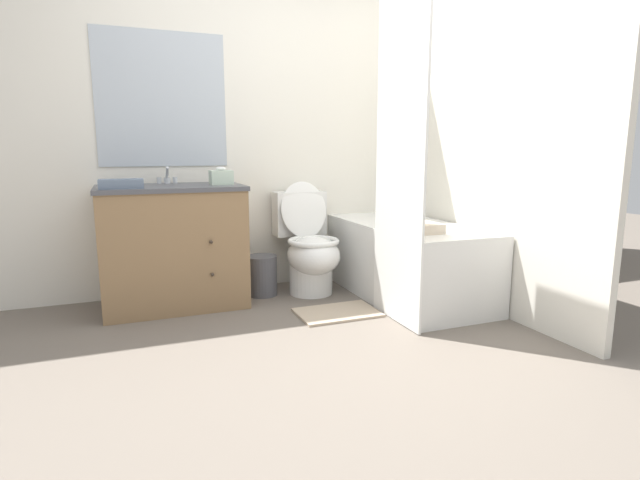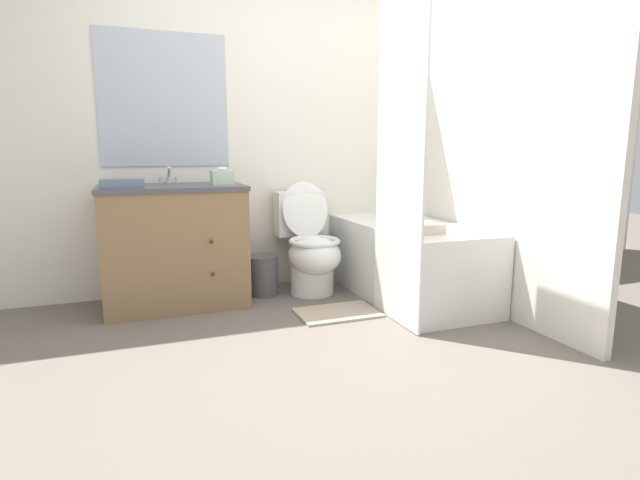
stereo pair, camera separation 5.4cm
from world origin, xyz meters
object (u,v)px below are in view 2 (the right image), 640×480
at_px(vanity_cabinet, 175,244).
at_px(bath_mat, 337,313).
at_px(hand_towel_folded, 122,184).
at_px(toilet, 310,248).
at_px(sink_faucet, 169,178).
at_px(tissue_box, 222,177).
at_px(wastebasket, 263,275).
at_px(bathtub, 408,260).
at_px(bath_towel_folded, 419,228).

distance_m(vanity_cabinet, bath_mat, 1.22).
relative_size(hand_towel_folded, bath_mat, 0.49).
height_order(toilet, hand_towel_folded, hand_towel_folded).
bearing_deg(hand_towel_folded, sink_faucet, 51.60).
distance_m(sink_faucet, toilet, 1.14).
bearing_deg(sink_faucet, bath_mat, -39.83).
bearing_deg(bath_mat, sink_faucet, 140.17).
distance_m(vanity_cabinet, toilet, 0.98).
xyz_separation_m(sink_faucet, bath_mat, (0.97, -0.81, -0.86)).
height_order(hand_towel_folded, bath_mat, hand_towel_folded).
distance_m(toilet, tissue_box, 0.84).
xyz_separation_m(tissue_box, bath_mat, (0.63, -0.56, -0.88)).
height_order(toilet, wastebasket, toilet).
relative_size(vanity_cabinet, sink_faucet, 6.71).
relative_size(toilet, bathtub, 0.60).
bearing_deg(bath_towel_folded, tissue_box, 146.19).
height_order(tissue_box, bath_towel_folded, tissue_box).
bearing_deg(bath_mat, tissue_box, 138.43).
bearing_deg(sink_faucet, wastebasket, -17.67).
bearing_deg(tissue_box, toilet, -0.81).
height_order(sink_faucet, bathtub, sink_faucet).
relative_size(toilet, tissue_box, 5.56).
relative_size(tissue_box, bath_towel_folded, 0.56).
xyz_separation_m(vanity_cabinet, tissue_box, (0.34, -0.04, 0.46)).
bearing_deg(wastebasket, vanity_cabinet, -179.09).
relative_size(wastebasket, hand_towel_folded, 1.15).
bearing_deg(bath_towel_folded, sink_faucet, 145.60).
height_order(vanity_cabinet, wastebasket, vanity_cabinet).
xyz_separation_m(toilet, bath_mat, (-0.01, -0.55, -0.33)).
xyz_separation_m(wastebasket, tissue_box, (-0.29, -0.05, 0.74)).
xyz_separation_m(vanity_cabinet, bath_towel_folded, (1.46, -0.79, 0.15)).
relative_size(sink_faucet, bath_towel_folded, 0.53).
bearing_deg(wastebasket, toilet, -9.30).
bearing_deg(toilet, bath_mat, -90.77).
xyz_separation_m(vanity_cabinet, sink_faucet, (-0.00, 0.21, 0.44)).
xyz_separation_m(toilet, hand_towel_folded, (-1.28, -0.13, 0.52)).
bearing_deg(bath_mat, bath_towel_folded, -21.12).
height_order(bathtub, bath_mat, bathtub).
bearing_deg(wastebasket, tissue_box, -170.23).
distance_m(wastebasket, bath_towel_folded, 1.23).
distance_m(vanity_cabinet, bathtub, 1.67).
xyz_separation_m(sink_faucet, wastebasket, (0.62, -0.20, -0.72)).
xyz_separation_m(tissue_box, bath_towel_folded, (1.12, -0.75, -0.31)).
bearing_deg(vanity_cabinet, bath_mat, -31.78).
distance_m(vanity_cabinet, tissue_box, 0.57).
bearing_deg(bathtub, bath_towel_folded, -111.96).
height_order(toilet, tissue_box, tissue_box).
relative_size(sink_faucet, bath_mat, 0.27).
relative_size(tissue_box, bath_mat, 0.28).
distance_m(bathtub, hand_towel_folded, 2.02).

